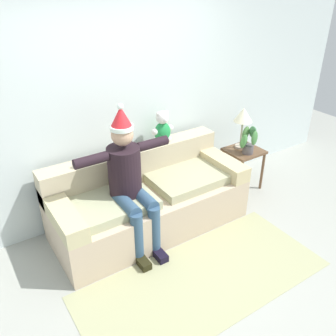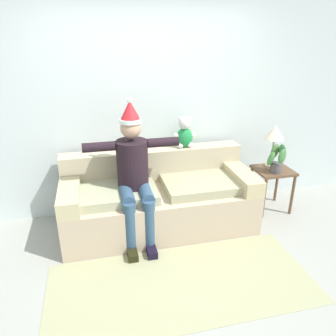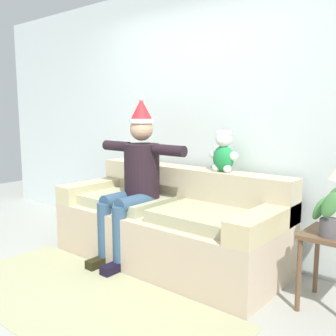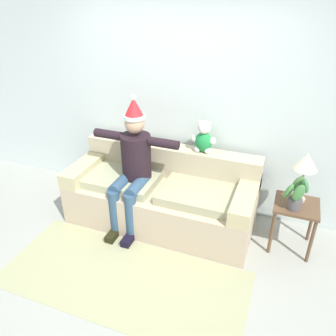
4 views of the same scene
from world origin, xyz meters
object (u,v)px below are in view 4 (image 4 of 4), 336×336
Objects in this scene: person_seated at (133,163)px; potted_plant at (297,194)px; couch at (163,195)px; side_table at (295,212)px; table_lamp at (306,164)px; teddy_bear at (204,138)px.

potted_plant is (1.76, 0.10, -0.06)m from person_seated.
potted_plant is (1.46, -0.06, 0.39)m from couch.
side_table is 1.02× the size of table_lamp.
side_table is at bearing -92.78° from table_lamp.
side_table is (1.10, -0.26, -0.57)m from teddy_bear.
side_table is at bearing 1.14° from couch.
table_lamp is at bearing -8.99° from teddy_bear.
teddy_bear is 1.12m from table_lamp.
potted_plant reaches higher than side_table.
side_table is at bearing 70.73° from potted_plant.
person_seated reaches higher than couch.
side_table is at bearing -13.29° from teddy_bear.
person_seated is 1.76m from potted_plant.
couch is 1.40× the size of person_seated.
person_seated is 1.83m from side_table.
teddy_bear is 1.27m from side_table.
couch is at bearing -178.86° from side_table.
table_lamp is 0.31m from potted_plant.
couch is at bearing -143.63° from teddy_bear.
table_lamp reaches higher than side_table.
person_seated is at bearing -171.18° from table_lamp.
table_lamp is at bearing 87.22° from side_table.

